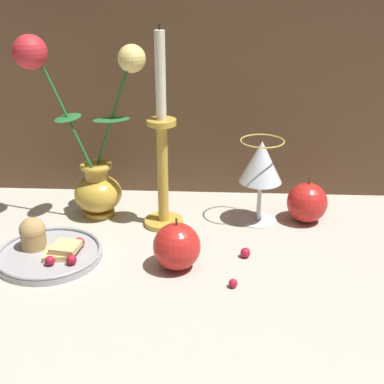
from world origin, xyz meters
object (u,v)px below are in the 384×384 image
at_px(wine_glass, 261,165).
at_px(candlestick, 162,158).
at_px(plate_with_pastries, 47,249).
at_px(apple_beside_vase, 307,203).
at_px(vase, 90,150).
at_px(apple_near_glass, 177,246).

distance_m(wine_glass, candlestick, 0.19).
xyz_separation_m(plate_with_pastries, apple_beside_vase, (0.46, 0.16, 0.02)).
distance_m(vase, wine_glass, 0.33).
bearing_deg(wine_glass, vase, 178.70).
distance_m(plate_with_pastries, apple_near_glass, 0.23).
xyz_separation_m(vase, apple_near_glass, (0.18, -0.19, -0.10)).
bearing_deg(apple_beside_vase, candlestick, -173.99).
bearing_deg(wine_glass, apple_near_glass, -128.76).
height_order(candlestick, apple_beside_vase, candlestick).
bearing_deg(wine_glass, candlestick, -172.18).
height_order(plate_with_pastries, candlestick, candlestick).
distance_m(vase, plate_with_pastries, 0.21).
height_order(vase, candlestick, candlestick).
bearing_deg(apple_near_glass, wine_glass, 51.24).
distance_m(plate_with_pastries, apple_beside_vase, 0.49).
distance_m(candlestick, apple_beside_vase, 0.29).
bearing_deg(apple_beside_vase, wine_glass, -177.60).
relative_size(plate_with_pastries, candlestick, 0.48).
height_order(vase, apple_near_glass, vase).
bearing_deg(apple_near_glass, plate_with_pastries, 174.58).
bearing_deg(vase, apple_near_glass, -46.28).
xyz_separation_m(vase, candlestick, (0.14, -0.03, -0.00)).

